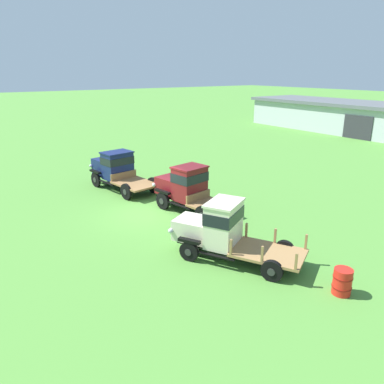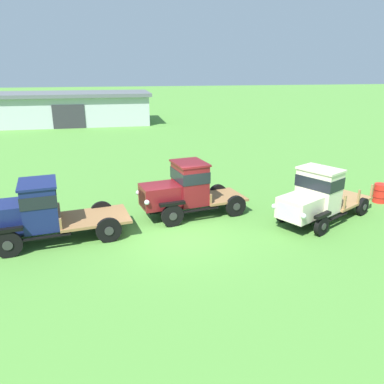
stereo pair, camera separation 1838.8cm
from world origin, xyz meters
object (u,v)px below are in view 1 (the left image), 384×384
(farm_shed, at_px, (348,117))
(vintage_truck_foreground_near, at_px, (116,168))
(vintage_truck_second_in_line, at_px, (187,187))
(vintage_truck_midrow_center, at_px, (221,230))
(oil_drum_beside_row, at_px, (342,282))

(farm_shed, bearing_deg, vintage_truck_foreground_near, -80.72)
(farm_shed, height_order, vintage_truck_second_in_line, farm_shed)
(vintage_truck_foreground_near, bearing_deg, vintage_truck_second_in_line, 13.68)
(vintage_truck_foreground_near, distance_m, vintage_truck_second_in_line, 5.77)
(vintage_truck_second_in_line, bearing_deg, vintage_truck_midrow_center, -19.46)
(vintage_truck_foreground_near, height_order, oil_drum_beside_row, vintage_truck_foreground_near)
(vintage_truck_second_in_line, height_order, vintage_truck_midrow_center, vintage_truck_second_in_line)
(vintage_truck_foreground_near, bearing_deg, vintage_truck_midrow_center, -2.20)
(vintage_truck_foreground_near, height_order, vintage_truck_midrow_center, vintage_truck_midrow_center)
(vintage_truck_midrow_center, distance_m, oil_drum_beside_row, 4.53)
(vintage_truck_second_in_line, relative_size, oil_drum_beside_row, 5.37)
(farm_shed, relative_size, vintage_truck_foreground_near, 4.51)
(vintage_truck_midrow_center, relative_size, oil_drum_beside_row, 5.92)
(oil_drum_beside_row, bearing_deg, farm_shed, 123.64)
(vintage_truck_foreground_near, bearing_deg, oil_drum_beside_row, 4.51)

